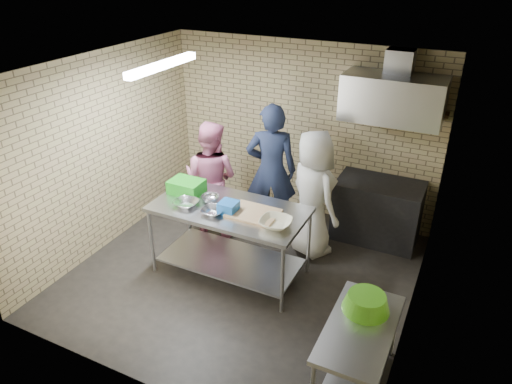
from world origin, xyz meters
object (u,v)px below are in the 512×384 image
at_px(side_counter, 357,356).
at_px(man_navy, 271,171).
at_px(bottle_red, 399,101).
at_px(woman_pink, 211,178).
at_px(stove, 377,211).
at_px(bottle_green, 430,106).
at_px(woman_white, 313,194).
at_px(green_basin, 366,302).
at_px(green_crate, 187,187).
at_px(prep_table, 230,240).
at_px(blue_tub, 229,207).

bearing_deg(side_counter, man_navy, 130.40).
height_order(side_counter, bottle_red, bottle_red).
xyz_separation_m(bottle_red, woman_pink, (-2.32, -1.09, -1.17)).
xyz_separation_m(stove, bottle_green, (0.45, 0.24, 1.57)).
distance_m(bottle_green, woman_white, 1.90).
bearing_deg(bottle_green, side_counter, -90.00).
relative_size(bottle_red, woman_white, 0.10).
height_order(man_navy, woman_white, man_navy).
relative_size(green_basin, bottle_red, 2.56).
bearing_deg(bottle_green, green_crate, -146.26).
bearing_deg(green_basin, woman_pink, 148.59).
distance_m(prep_table, side_counter, 2.25).
xyz_separation_m(green_crate, man_navy, (0.75, 1.05, -0.06)).
bearing_deg(blue_tub, man_navy, 90.16).
distance_m(bottle_red, man_navy, 1.98).
bearing_deg(green_crate, green_basin, -19.86).
distance_m(green_basin, man_navy, 2.77).
bearing_deg(green_basin, blue_tub, 158.79).
height_order(side_counter, woman_white, woman_white).
relative_size(side_counter, man_navy, 0.60).
xyz_separation_m(bottle_red, bottle_green, (0.40, 0.00, -0.01)).
distance_m(blue_tub, bottle_red, 2.70).
height_order(side_counter, man_navy, man_navy).
xyz_separation_m(side_counter, bottle_green, (0.00, 2.99, 1.64)).
bearing_deg(man_navy, bottle_green, -179.84).
distance_m(side_counter, man_navy, 3.03).
xyz_separation_m(bottle_green, woman_pink, (-2.72, -1.09, -1.15)).
bearing_deg(man_navy, woman_white, 141.41).
relative_size(bottle_red, bottle_green, 1.20).
bearing_deg(woman_pink, woman_white, -177.75).
bearing_deg(bottle_green, green_basin, -90.42).
relative_size(prep_table, woman_white, 1.08).
bearing_deg(blue_tub, bottle_green, 46.22).
bearing_deg(blue_tub, prep_table, 116.57).
distance_m(bottle_green, woman_pink, 3.15).
bearing_deg(prep_table, stove, 47.58).
relative_size(bottle_red, woman_pink, 0.10).
distance_m(stove, blue_tub, 2.37).
bearing_deg(side_counter, prep_table, 151.10).
bearing_deg(woman_pink, blue_tub, 128.72).
relative_size(side_counter, bottle_green, 8.00).
bearing_deg(woman_white, prep_table, 86.23).
xyz_separation_m(green_basin, bottle_green, (0.02, 2.74, 1.18)).
bearing_deg(bottle_green, stove, -151.93).
relative_size(bottle_red, man_navy, 0.09).
height_order(green_basin, woman_pink, woman_pink).
relative_size(side_counter, woman_white, 0.67).
distance_m(prep_table, stove, 2.25).
relative_size(prep_table, stove, 1.61).
relative_size(green_crate, blue_tub, 2.00).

